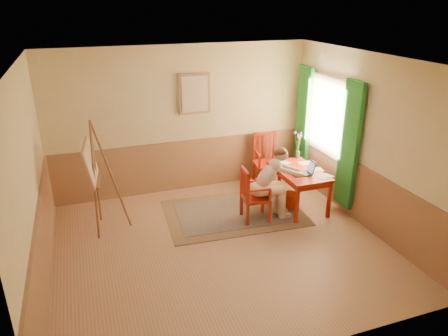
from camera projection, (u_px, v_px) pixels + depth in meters
name	position (u px, v px, depth m)	size (l,w,h in m)	color
room	(220.00, 161.00, 5.92)	(5.04, 4.54, 2.84)	tan
wainscot	(205.00, 195.00, 6.95)	(5.00, 4.50, 1.00)	#A4714F
window	(325.00, 128.00, 7.64)	(0.12, 2.01, 2.20)	white
wall_portrait	(195.00, 94.00, 7.73)	(0.60, 0.05, 0.76)	#A17555
rug	(234.00, 212.00, 7.41)	(2.50, 1.75, 0.02)	#8C7251
table	(298.00, 175.00, 7.42)	(0.72, 1.20, 0.72)	red
chair_left	(253.00, 195.00, 7.01)	(0.48, 0.46, 0.96)	red
chair_back	(266.00, 160.00, 8.37)	(0.54, 0.56, 1.07)	red
figure	(271.00, 180.00, 7.01)	(0.96, 0.44, 1.28)	beige
laptop	(305.00, 172.00, 7.20)	(0.39, 0.26, 0.23)	#1E2338
papers	(307.00, 168.00, 7.47)	(0.70, 1.08, 0.00)	white
vase	(298.00, 146.00, 7.87)	(0.20, 0.25, 0.51)	#3F724C
wastebasket	(290.00, 201.00, 7.55)	(0.27, 0.27, 0.29)	#B2290E
easel	(93.00, 167.00, 6.50)	(0.67, 0.84, 1.87)	brown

